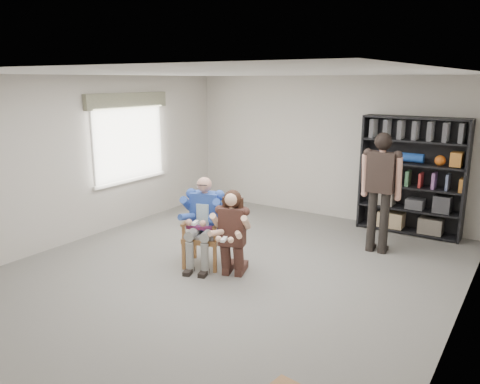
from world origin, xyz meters
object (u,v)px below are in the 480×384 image
Objects in this scene: seated_man at (204,222)px; bookshelf at (412,176)px; kneeling_woman at (232,235)px; armchair at (204,232)px; standing_man at (380,194)px.

seated_man is 0.65× the size of bookshelf.
kneeling_woman is at bearing -30.01° from seated_man.
bookshelf is at bearing 38.11° from armchair.
seated_man is 2.81m from standing_man.
seated_man is at bearing -136.89° from standing_man.
seated_man is 0.60m from kneeling_woman.
seated_man is 0.71× the size of standing_man.
kneeling_woman reaches higher than armchair.
kneeling_woman is 0.65× the size of standing_man.
bookshelf is at bearing 80.73° from standing_man.
standing_man reaches higher than seated_man.
standing_man is (-0.17, -1.29, -0.09)m from bookshelf.
bookshelf is at bearing 38.11° from seated_man.
seated_man is 1.09× the size of kneeling_woman.
armchair is 0.50× the size of bookshelf.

